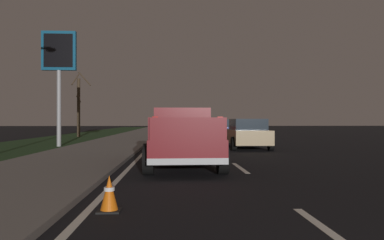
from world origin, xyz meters
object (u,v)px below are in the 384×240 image
(bare_tree_far, at_px, (79,105))
(sedan_tan, at_px, (247,133))
(pickup_truck, at_px, (182,137))
(sedan_blue, at_px, (226,129))
(sedan_red, at_px, (180,129))
(gas_price_sign, at_px, (59,60))
(traffic_cone_near, at_px, (109,194))

(bare_tree_far, bearing_deg, sedan_tan, -138.80)
(pickup_truck, distance_m, sedan_blue, 15.78)
(sedan_red, bearing_deg, bare_tree_far, 67.65)
(pickup_truck, bearing_deg, sedan_blue, -13.23)
(bare_tree_far, bearing_deg, gas_price_sign, -170.27)
(sedan_blue, height_order, sedan_tan, same)
(pickup_truck, distance_m, traffic_cone_near, 6.19)
(sedan_tan, relative_size, gas_price_sign, 0.68)
(gas_price_sign, distance_m, traffic_cone_near, 16.42)
(pickup_truck, xyz_separation_m, bare_tree_far, (20.95, 8.83, 1.92))
(traffic_cone_near, bearing_deg, pickup_truck, -12.12)
(sedan_tan, bearing_deg, sedan_blue, -0.63)
(sedan_tan, height_order, gas_price_sign, gas_price_sign)
(pickup_truck, distance_m, gas_price_sign, 11.75)
(sedan_tan, relative_size, bare_tree_far, 0.76)
(gas_price_sign, bearing_deg, sedan_tan, -100.70)
(bare_tree_far, bearing_deg, sedan_red, -112.35)
(gas_price_sign, bearing_deg, sedan_blue, -57.57)
(pickup_truck, xyz_separation_m, gas_price_sign, (8.78, 6.75, 3.94))
(sedan_blue, height_order, gas_price_sign, gas_price_sign)
(sedan_red, relative_size, sedan_tan, 1.00)
(sedan_red, relative_size, traffic_cone_near, 7.61)
(pickup_truck, height_order, traffic_cone_near, pickup_truck)
(sedan_red, bearing_deg, sedan_tan, -162.20)
(gas_price_sign, height_order, bare_tree_far, gas_price_sign)
(sedan_red, height_order, sedan_tan, same)
(sedan_blue, bearing_deg, sedan_red, 61.24)
(sedan_red, bearing_deg, sedan_blue, -118.76)
(gas_price_sign, relative_size, traffic_cone_near, 11.17)
(sedan_tan, bearing_deg, traffic_cone_near, 159.49)
(sedan_red, bearing_deg, pickup_truck, 179.41)
(sedan_blue, relative_size, sedan_red, 1.00)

